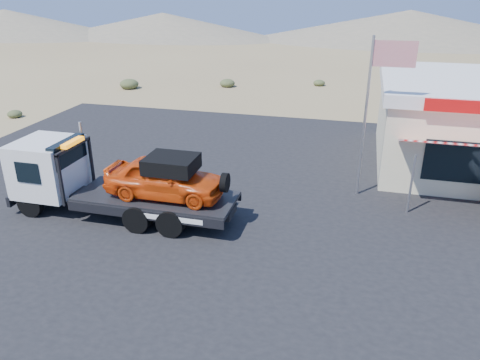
# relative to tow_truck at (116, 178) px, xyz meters

# --- Properties ---
(ground) EXTENTS (120.00, 120.00, 0.00)m
(ground) POSITION_rel_tow_truck_xyz_m (3.50, -0.57, -1.43)
(ground) COLOR olive
(ground) RESTS_ON ground
(asphalt_lot) EXTENTS (32.00, 24.00, 0.02)m
(asphalt_lot) POSITION_rel_tow_truck_xyz_m (5.50, 2.43, -1.42)
(asphalt_lot) COLOR black
(asphalt_lot) RESTS_ON ground
(tow_truck) EXTENTS (7.91, 2.35, 2.65)m
(tow_truck) POSITION_rel_tow_truck_xyz_m (0.00, 0.00, 0.00)
(tow_truck) COLOR black
(tow_truck) RESTS_ON asphalt_lot
(flagpole) EXTENTS (1.55, 0.10, 6.00)m
(flagpole) POSITION_rel_tow_truck_xyz_m (8.44, 3.93, 2.34)
(flagpole) COLOR #99999E
(flagpole) RESTS_ON asphalt_lot
(desert_scrub) EXTENTS (23.21, 31.61, 0.78)m
(desert_scrub) POSITION_rel_tow_truck_xyz_m (-9.28, 12.70, -1.11)
(desert_scrub) COLOR #3E4827
(desert_scrub) RESTS_ON ground
(distant_hills) EXTENTS (126.00, 48.00, 4.20)m
(distant_hills) POSITION_rel_tow_truck_xyz_m (-6.27, 54.58, 0.46)
(distant_hills) COLOR #726B59
(distant_hills) RESTS_ON ground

